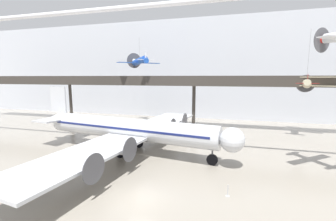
{
  "coord_description": "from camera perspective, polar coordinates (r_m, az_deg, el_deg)",
  "views": [
    {
      "loc": [
        7.2,
        -16.47,
        10.28
      ],
      "look_at": [
        -0.39,
        10.98,
        6.04
      ],
      "focal_mm": 24.0,
      "sensor_mm": 36.0,
      "label": 1
    }
  ],
  "objects": [
    {
      "name": "suspended_plane_cream_biplane",
      "position": [
        45.57,
        31.7,
        6.05
      ],
      "size": [
        9.04,
        7.51,
        10.74
      ],
      "rotation": [
        0.0,
        0.0,
        1.33
      ],
      "color": "beige"
    },
    {
      "name": "suspended_plane_blue_trainer",
      "position": [
        48.84,
        -7.24,
        12.35
      ],
      "size": [
        7.9,
        7.84,
        6.11
      ],
      "rotation": [
        0.0,
        0.0,
        2.33
      ],
      "color": "#1E4CAD"
    },
    {
      "name": "ceiling_truss_beam",
      "position": [
        28.82,
        0.33,
        25.49
      ],
      "size": [
        120.0,
        0.6,
        0.6
      ],
      "color": "silver"
    },
    {
      "name": "airliner_silver_main",
      "position": [
        31.3,
        -10.3,
        -4.69
      ],
      "size": [
        31.1,
        35.5,
        8.83
      ],
      "rotation": [
        0.0,
        0.0,
        -0.14
      ],
      "color": "silver",
      "rests_on": "ground"
    },
    {
      "name": "mezzanine_walkway",
      "position": [
        45.81,
        6.45,
        6.65
      ],
      "size": [
        110.0,
        3.2,
        10.55
      ],
      "color": "#38332D",
      "rests_on": "ground"
    },
    {
      "name": "stanchion_barrier",
      "position": [
        21.43,
        14.93,
        -19.52
      ],
      "size": [
        0.36,
        0.36,
        1.08
      ],
      "color": "#B2B5BA",
      "rests_on": "ground"
    },
    {
      "name": "hangar_back_wall",
      "position": [
        58.07,
        8.46,
        10.34
      ],
      "size": [
        140.0,
        3.0,
        24.53
      ],
      "color": "silver",
      "rests_on": "ground"
    },
    {
      "name": "ground_plane",
      "position": [
        20.71,
        -7.6,
        -21.38
      ],
      "size": [
        260.0,
        260.0,
        0.0
      ],
      "primitive_type": "plane",
      "color": "gray"
    }
  ]
}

